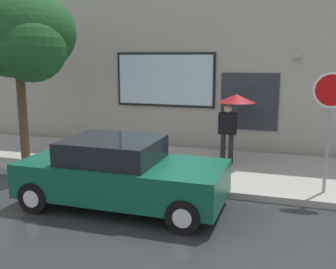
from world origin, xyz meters
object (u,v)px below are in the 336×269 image
at_px(parked_car, 121,174).
at_px(pedestrian_with_umbrella, 234,108).
at_px(fire_hydrant, 145,160).
at_px(street_tree, 20,36).
at_px(stop_sign, 330,109).

bearing_deg(parked_car, pedestrian_with_umbrella, 63.14).
xyz_separation_m(parked_car, pedestrian_with_umbrella, (1.78, 3.51, 1.01)).
distance_m(fire_hydrant, pedestrian_with_umbrella, 2.84).
bearing_deg(pedestrian_with_umbrella, street_tree, -164.23).
height_order(pedestrian_with_umbrella, street_tree, street_tree).
distance_m(parked_car, pedestrian_with_umbrella, 4.06).
bearing_deg(pedestrian_with_umbrella, parked_car, -116.86).
distance_m(parked_car, stop_sign, 4.62).
xyz_separation_m(parked_car, fire_hydrant, (-0.14, 1.76, -0.16)).
bearing_deg(fire_hydrant, pedestrian_with_umbrella, 42.43).
height_order(parked_car, street_tree, street_tree).
xyz_separation_m(parked_car, stop_sign, (4.07, 1.74, 1.30)).
bearing_deg(parked_car, street_tree, 152.85).
relative_size(pedestrian_with_umbrella, street_tree, 0.40).
xyz_separation_m(pedestrian_with_umbrella, stop_sign, (2.30, -1.77, 0.29)).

